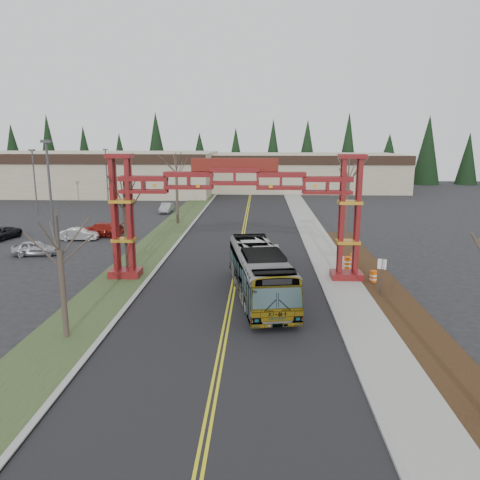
# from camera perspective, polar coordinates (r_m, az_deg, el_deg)

# --- Properties ---
(ground) EXTENTS (200.00, 200.00, 0.00)m
(ground) POSITION_cam_1_polar(r_m,az_deg,el_deg) (17.60, -4.05, -22.03)
(ground) COLOR black
(ground) RESTS_ON ground
(road) EXTENTS (12.00, 110.00, 0.02)m
(road) POSITION_cam_1_polar(r_m,az_deg,el_deg) (40.70, -0.10, -1.83)
(road) COLOR black
(road) RESTS_ON ground
(lane_line_left) EXTENTS (0.12, 100.00, 0.01)m
(lane_line_left) POSITION_cam_1_polar(r_m,az_deg,el_deg) (40.71, -0.27, -1.81)
(lane_line_left) COLOR gold
(lane_line_left) RESTS_ON road
(lane_line_right) EXTENTS (0.12, 100.00, 0.01)m
(lane_line_right) POSITION_cam_1_polar(r_m,az_deg,el_deg) (40.70, 0.07, -1.81)
(lane_line_right) COLOR gold
(lane_line_right) RESTS_ON road
(curb_right) EXTENTS (0.30, 110.00, 0.15)m
(curb_right) POSITION_cam_1_polar(r_m,az_deg,el_deg) (40.88, 8.55, -1.82)
(curb_right) COLOR #979692
(curb_right) RESTS_ON ground
(sidewalk_right) EXTENTS (2.60, 110.00, 0.14)m
(sidewalk_right) POSITION_cam_1_polar(r_m,az_deg,el_deg) (41.06, 10.56, -1.83)
(sidewalk_right) COLOR gray
(sidewalk_right) RESTS_ON ground
(landscape_strip) EXTENTS (2.60, 50.00, 0.12)m
(landscape_strip) POSITION_cam_1_polar(r_m,az_deg,el_deg) (27.66, 20.31, -9.41)
(landscape_strip) COLOR black
(landscape_strip) RESTS_ON ground
(grass_median) EXTENTS (4.00, 110.00, 0.08)m
(grass_median) POSITION_cam_1_polar(r_m,az_deg,el_deg) (41.82, -11.12, -1.64)
(grass_median) COLOR #2C4321
(grass_median) RESTS_ON ground
(curb_left) EXTENTS (0.30, 110.00, 0.15)m
(curb_left) POSITION_cam_1_polar(r_m,az_deg,el_deg) (41.42, -8.63, -1.64)
(curb_left) COLOR #979692
(curb_left) RESTS_ON ground
(gateway_arch) EXTENTS (18.20, 1.60, 8.90)m
(gateway_arch) POSITION_cam_1_polar(r_m,az_deg,el_deg) (32.73, -0.66, 5.35)
(gateway_arch) COLOR maroon
(gateway_arch) RESTS_ON ground
(retail_building_west) EXTENTS (46.00, 22.30, 7.50)m
(retail_building_west) POSITION_cam_1_polar(r_m,az_deg,el_deg) (92.27, -17.84, 7.83)
(retail_building_west) COLOR tan
(retail_building_west) RESTS_ON ground
(retail_building_east) EXTENTS (38.00, 20.30, 7.00)m
(retail_building_east) POSITION_cam_1_polar(r_m,az_deg,el_deg) (94.97, 7.52, 8.27)
(retail_building_east) COLOR tan
(retail_building_east) RESTS_ON ground
(conifer_treeline) EXTENTS (116.10, 5.60, 13.00)m
(conifer_treeline) POSITION_cam_1_polar(r_m,az_deg,el_deg) (106.51, 1.69, 10.39)
(conifer_treeline) COLOR black
(conifer_treeline) RESTS_ON ground
(transit_bus) EXTENTS (4.56, 11.92, 3.24)m
(transit_bus) POSITION_cam_1_polar(r_m,az_deg,el_deg) (29.62, 2.43, -4.01)
(transit_bus) COLOR #9B9FA2
(transit_bus) RESTS_ON ground
(silver_sedan) EXTENTS (1.61, 4.51, 1.48)m
(silver_sedan) POSITION_cam_1_polar(r_m,az_deg,el_deg) (37.58, 3.53, -1.90)
(silver_sedan) COLOR #A5A8AD
(silver_sedan) RESTS_ON ground
(parked_car_near_a) EXTENTS (4.09, 2.19, 1.32)m
(parked_car_near_a) POSITION_cam_1_polar(r_m,az_deg,el_deg) (44.15, -23.66, -0.90)
(parked_car_near_a) COLOR #A2A6AA
(parked_car_near_a) RESTS_ON ground
(parked_car_near_b) EXTENTS (3.79, 1.54, 1.22)m
(parked_car_near_b) POSITION_cam_1_polar(r_m,az_deg,el_deg) (49.22, -19.05, 0.67)
(parked_car_near_b) COLOR silver
(parked_car_near_b) RESTS_ON ground
(parked_car_mid_a) EXTENTS (5.14, 2.48, 1.44)m
(parked_car_mid_a) POSITION_cam_1_polar(r_m,az_deg,el_deg) (50.49, -16.74, 1.23)
(parked_car_mid_a) COLOR maroon
(parked_car_mid_a) RESTS_ON ground
(parked_car_far_a) EXTENTS (1.40, 3.93, 1.29)m
(parked_car_far_a) POSITION_cam_1_polar(r_m,az_deg,el_deg) (64.95, -8.96, 3.89)
(parked_car_far_a) COLOR #94989B
(parked_car_far_a) RESTS_ON ground
(bare_tree_median_near) EXTENTS (2.89, 2.89, 6.50)m
(bare_tree_median_near) POSITION_cam_1_polar(r_m,az_deg,el_deg) (24.48, -21.14, -1.18)
(bare_tree_median_near) COLOR #382D26
(bare_tree_median_near) RESTS_ON ground
(bare_tree_median_mid) EXTENTS (3.01, 3.01, 7.28)m
(bare_tree_median_mid) POSITION_cam_1_polar(r_m,az_deg,el_deg) (34.87, -13.87, 4.23)
(bare_tree_median_mid) COLOR #382D26
(bare_tree_median_mid) RESTS_ON ground
(bare_tree_median_far) EXTENTS (3.17, 3.17, 8.34)m
(bare_tree_median_far) POSITION_cam_1_polar(r_m,az_deg,el_deg) (55.44, -7.76, 8.30)
(bare_tree_median_far) COLOR #382D26
(bare_tree_median_far) RESTS_ON ground
(bare_tree_right_far) EXTENTS (3.20, 3.20, 8.34)m
(bare_tree_right_far) POSITION_cam_1_polar(r_m,az_deg,el_deg) (45.17, 13.06, 7.19)
(bare_tree_right_far) COLOR #382D26
(bare_tree_right_far) RESTS_ON ground
(light_pole_near) EXTENTS (0.85, 0.43, 9.82)m
(light_pole_near) POSITION_cam_1_polar(r_m,az_deg,el_deg) (45.52, -22.17, 6.01)
(light_pole_near) COLOR #3F3F44
(light_pole_near) RESTS_ON ground
(light_pole_mid) EXTENTS (0.74, 0.37, 8.59)m
(light_pole_mid) POSITION_cam_1_polar(r_m,az_deg,el_deg) (67.29, -23.78, 7.00)
(light_pole_mid) COLOR #3F3F44
(light_pole_mid) RESTS_ON ground
(light_pole_far) EXTENTS (0.72, 0.36, 8.34)m
(light_pole_far) POSITION_cam_1_polar(r_m,az_deg,el_deg) (79.60, -15.97, 8.11)
(light_pole_far) COLOR #3F3F44
(light_pole_far) RESTS_ON ground
(street_sign) EXTENTS (0.52, 0.25, 2.41)m
(street_sign) POSITION_cam_1_polar(r_m,az_deg,el_deg) (31.31, 16.89, -3.44)
(street_sign) COLOR #3F3F44
(street_sign) RESTS_ON ground
(barrel_south) EXTENTS (0.49, 0.49, 0.91)m
(barrel_south) POSITION_cam_1_polar(r_m,az_deg,el_deg) (34.03, 15.94, -4.37)
(barrel_south) COLOR #E65B0C
(barrel_south) RESTS_ON ground
(barrel_mid) EXTENTS (0.56, 0.56, 1.03)m
(barrel_mid) POSITION_cam_1_polar(r_m,az_deg,el_deg) (36.99, 12.95, -2.79)
(barrel_mid) COLOR #E65B0C
(barrel_mid) RESTS_ON ground
(barrel_north) EXTENTS (0.56, 0.56, 1.03)m
(barrel_north) POSITION_cam_1_polar(r_m,az_deg,el_deg) (38.13, 13.68, -2.37)
(barrel_north) COLOR #E65B0C
(barrel_north) RESTS_ON ground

